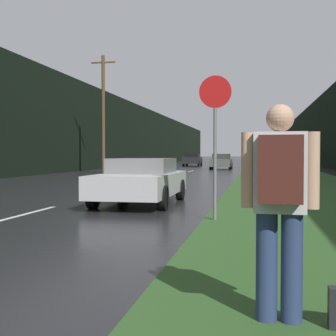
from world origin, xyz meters
name	(u,v)px	position (x,y,z in m)	size (l,w,h in m)	color
grass_verge	(278,170)	(7.17, 40.00, 0.01)	(6.00, 240.00, 0.02)	#2D5123
lane_stripe_b	(26,214)	(0.00, 7.72, 0.00)	(0.12, 3.00, 0.01)	silver
lane_stripe_c	(115,191)	(0.00, 14.72, 0.00)	(0.12, 3.00, 0.01)	silver
lane_stripe_d	(155,181)	(0.00, 21.72, 0.00)	(0.12, 3.00, 0.01)	silver
lane_stripe_e	(177,175)	(0.00, 28.72, 0.00)	(0.12, 3.00, 0.01)	silver
lane_stripe_f	(191,171)	(0.00, 35.72, 0.00)	(0.12, 3.00, 0.01)	silver
treeline_far_side	(121,134)	(-10.17, 50.00, 3.77)	(2.00, 140.00, 7.55)	black
treeline_near_side	(332,130)	(13.17, 50.00, 3.94)	(2.00, 140.00, 7.87)	black
utility_pole_far	(103,113)	(-5.61, 30.04, 4.38)	(1.80, 0.24, 8.50)	#4C3823
stop_sign	(215,133)	(4.42, 7.40, 1.84)	(0.67, 0.07, 3.02)	slate
hitchhiker_with_backpack	(280,199)	(5.45, 1.54, 1.03)	(0.62, 0.43, 1.80)	navy
car_passing_near	(141,180)	(2.08, 10.39, 0.66)	(2.01, 4.42, 1.27)	#BCBCBC
car_passing_far	(221,162)	(2.08, 41.11, 0.71)	(1.94, 4.12, 1.43)	#4C514C
car_oncoming	(193,160)	(-2.08, 52.07, 0.77)	(1.94, 4.18, 1.50)	black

